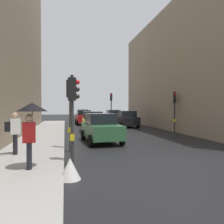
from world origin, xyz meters
name	(u,v)px	position (x,y,z in m)	size (l,w,h in m)	color
ground_plane	(183,161)	(0.00, 0.00, 0.00)	(120.00, 120.00, 0.00)	black
sidewalk_kerb	(40,142)	(-6.09, 6.00, 0.08)	(2.89, 40.00, 0.16)	#A8A5A0
building_facade_right	(219,71)	(10.64, 12.14, 5.77)	(12.00, 24.47, 11.54)	gray
traffic_light_near_right	(71,101)	(-4.32, 2.84, 2.46)	(0.44, 0.38, 3.56)	#2D2D2D
traffic_light_mid_street	(174,104)	(4.33, 9.25, 2.39)	(0.34, 0.45, 3.46)	#2D2D2D
traffic_light_far_median	(111,103)	(0.90, 18.77, 2.68)	(0.25, 0.44, 3.89)	#2D2D2D
traffic_light_near_left	(73,103)	(-4.32, 0.17, 2.30)	(0.43, 0.25, 3.33)	#2D2D2D
car_green_estate	(101,128)	(-2.43, 5.59, 0.88)	(2.27, 4.33, 1.76)	#2D6038
car_white_compact	(113,116)	(2.18, 23.79, 0.88)	(2.08, 4.23, 1.76)	silver
car_dark_suv	(126,119)	(1.89, 15.50, 0.88)	(2.05, 4.22, 1.76)	black
car_red_sedan	(84,117)	(-2.28, 20.21, 0.88)	(2.09, 4.24, 1.76)	red
car_yellow_taxi	(93,122)	(-2.17, 11.87, 0.88)	(2.21, 4.30, 1.76)	yellow
car_silver_hatchback	(82,115)	(-1.75, 29.76, 0.88)	(2.26, 4.32, 1.76)	#BCBCC1
pedestrian_with_umbrella	(31,117)	(-5.67, -0.56, 1.84)	(1.00, 1.00, 2.14)	black
pedestrian_with_black_backpack	(14,131)	(-6.71, 1.96, 1.16)	(0.66, 0.45, 1.77)	black
warning_sign_triangle	(70,169)	(-4.46, -1.45, 0.33)	(0.64, 0.64, 0.65)	silver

